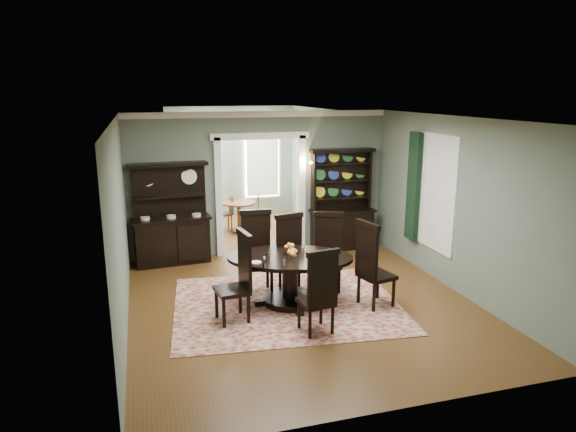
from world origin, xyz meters
The scene contains 19 objects.
room centered at (0.00, 0.04, 1.58)m, with size 5.51×6.01×3.01m.
parlor centered at (0.00, 5.53, 1.52)m, with size 3.51×3.50×3.01m.
doorway_trim centered at (0.00, 3.00, 1.62)m, with size 2.08×0.25×2.57m.
right_window centered at (2.69, 0.93, 1.60)m, with size 0.15×1.47×2.12m.
wall_sconce centered at (0.95, 2.85, 1.89)m, with size 0.27×0.21×0.21m.
rug centered at (-0.25, 0.07, 0.01)m, with size 3.61×2.91×0.01m, color maroon.
dining_table centered at (-0.18, 0.14, 0.56)m, with size 2.38×2.38×0.80m.
centerpiece centered at (-0.18, 0.10, 0.87)m, with size 1.30×0.84×0.21m.
chair_far_left centered at (-0.58, 0.81, 0.75)m, with size 0.56×0.54×1.44m.
chair_far_mid centered at (0.00, 0.64, 0.72)m, with size 0.60×0.58×1.37m.
chair_far_right centered at (0.66, 0.61, 0.72)m, with size 0.63×0.62×1.36m.
chair_end_left centered at (-1.09, -0.26, 0.73)m, with size 0.55×0.57×1.38m.
chair_end_right centered at (1.02, -0.38, 0.75)m, with size 0.61×0.63×1.43m.
chair_near centered at (-0.10, -1.08, 0.68)m, with size 0.54×0.51×1.30m.
sideboard centered at (-1.90, 2.76, 0.71)m, with size 1.59×0.67×2.04m.
welsh_dresser centered at (1.77, 2.76, 0.80)m, with size 1.43×0.57×2.20m.
parlor_table centered at (-0.16, 4.66, 0.49)m, with size 0.81×0.81×0.75m.
parlor_chair_left centered at (-0.41, 4.91, 0.47)m, with size 0.39×0.37×0.88m.
parlor_chair_right centered at (0.48, 4.84, 0.46)m, with size 0.39×0.38×0.86m.
Camera 1 is at (-2.40, -7.44, 3.42)m, focal length 32.00 mm.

